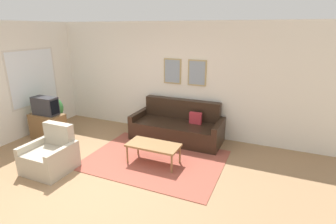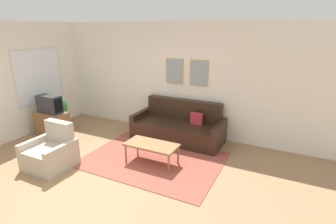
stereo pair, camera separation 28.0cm
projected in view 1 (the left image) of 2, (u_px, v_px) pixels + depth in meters
ground_plane at (95, 184)px, 4.48m from camera, size 16.00×16.00×0.00m
area_rug at (155, 160)px, 5.29m from camera, size 2.68×1.96×0.01m
wall_back at (163, 78)px, 6.50m from camera, size 8.00×0.09×2.70m
wall_left_window at (1, 85)px, 5.74m from camera, size 0.08×8.00×2.70m
couch at (178, 127)px, 6.20m from camera, size 2.11×0.90×0.91m
coffee_table at (153, 146)px, 5.05m from camera, size 1.02×0.50×0.41m
tv_stand at (48, 127)px, 6.22m from camera, size 0.80×0.42×0.61m
tv at (45, 106)px, 6.06m from camera, size 0.60×0.28×0.42m
armchair at (51, 156)px, 4.86m from camera, size 0.79×0.76×0.84m
potted_plant_tall at (51, 110)px, 6.30m from camera, size 0.59×0.59×0.99m
potted_plant_by_window at (55, 116)px, 6.65m from camera, size 0.39×0.39×0.66m
potted_plant_small at (49, 120)px, 6.36m from camera, size 0.41×0.41×0.67m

